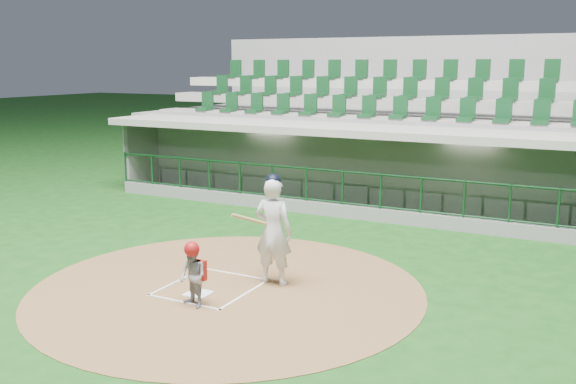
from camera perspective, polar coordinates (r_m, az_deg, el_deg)
ground at (r=12.27m, az=-6.08°, el=-8.05°), size 120.00×120.00×0.00m
dirt_circle at (r=11.96m, az=-5.40°, el=-8.54°), size 7.20×7.20×0.01m
home_plate at (r=11.72m, az=-7.99°, el=-8.93°), size 0.43×0.43×0.02m
batter_box_chalk at (r=12.03m, az=-6.88°, el=-8.39°), size 1.55×1.80×0.01m
dugout_structure at (r=18.84m, az=7.07°, el=1.78°), size 16.40×3.70×3.00m
seating_deck at (r=21.68m, az=9.95°, el=4.19°), size 17.00×6.72×5.15m
batter at (r=11.85m, az=-1.31°, el=-3.40°), size 0.92×0.90×2.09m
catcher at (r=11.00m, az=-8.46°, el=-7.25°), size 0.62×0.56×1.14m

